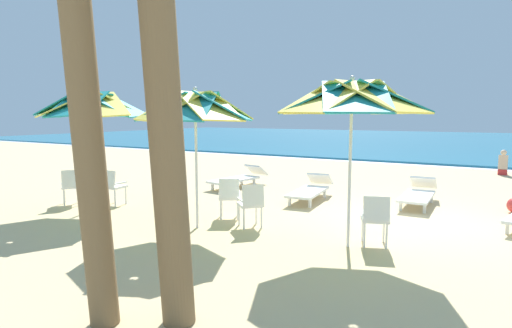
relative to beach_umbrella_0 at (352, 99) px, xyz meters
The scene contains 15 objects.
ground_plane 3.26m from the beach_umbrella_0, 77.64° to the left, with size 80.00×80.00×0.00m, color #D3B784.
sea 30.74m from the beach_umbrella_0, 89.12° to the left, with size 80.00×36.00×0.10m, color teal.
surf_foam 12.59m from the beach_umbrella_0, 87.83° to the left, with size 80.00×0.70×0.01m, color white.
beach_umbrella_0 is the anchor object (origin of this frame).
plastic_chair_0 1.98m from the beach_umbrella_0, 34.60° to the left, with size 0.57×0.59×0.87m.
beach_umbrella_1 2.91m from the beach_umbrella_0, behind, with size 2.26×2.26×2.70m.
plastic_chair_1 3.41m from the beach_umbrella_0, 168.36° to the left, with size 0.61×0.62×0.87m.
plastic_chair_2 2.78m from the beach_umbrella_0, behind, with size 0.63×0.63×0.87m.
beach_umbrella_2 5.94m from the beach_umbrella_0, behind, with size 2.47×2.47×2.78m.
plastic_chair_3 6.21m from the beach_umbrella_0, behind, with size 0.47×0.50×0.87m.
plastic_chair_4 7.07m from the beach_umbrella_0, behind, with size 0.63×0.62×0.87m.
sun_lounger_1 4.52m from the beach_umbrella_0, 83.08° to the left, with size 0.67×2.15×0.62m.
sun_lounger_2 4.32m from the beach_umbrella_0, 122.31° to the left, with size 0.82×2.19×0.62m.
sun_lounger_3 6.41m from the beach_umbrella_0, 140.24° to the left, with size 0.97×2.22×0.62m.
beachgoer_seated 11.45m from the beach_umbrella_0, 78.17° to the left, with size 0.30×0.93×0.92m.
Camera 1 is at (1.55, -8.62, 2.18)m, focal length 28.83 mm.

